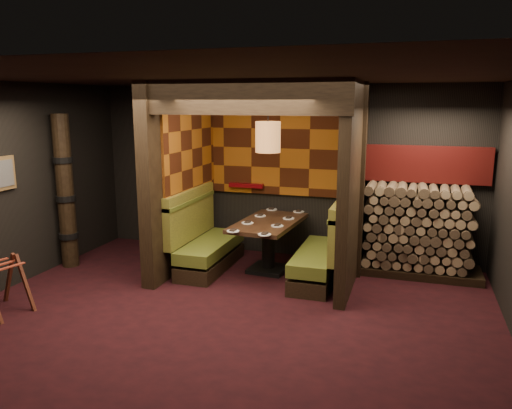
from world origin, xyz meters
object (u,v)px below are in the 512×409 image
(booth_bench_right, at_px, (324,254))
(dining_table, at_px, (268,236))
(luggage_rack, at_px, (1,283))
(totem_column, at_px, (65,193))
(pendant_lamp, at_px, (268,137))
(firewood_stack, at_px, (423,231))
(booth_bench_left, at_px, (204,243))

(booth_bench_right, xyz_separation_m, dining_table, (-0.90, 0.16, 0.16))
(luggage_rack, xyz_separation_m, totem_column, (-0.36, 1.77, 0.81))
(pendant_lamp, bearing_deg, luggage_rack, -138.31)
(pendant_lamp, bearing_deg, dining_table, 90.00)
(booth_bench_right, height_order, totem_column, totem_column)
(booth_bench_right, height_order, dining_table, booth_bench_right)
(totem_column, height_order, firewood_stack, totem_column)
(pendant_lamp, distance_m, totem_column, 3.28)
(dining_table, relative_size, luggage_rack, 2.02)
(booth_bench_right, relative_size, pendant_lamp, 1.59)
(totem_column, bearing_deg, dining_table, 12.99)
(dining_table, distance_m, pendant_lamp, 1.51)
(booth_bench_right, height_order, firewood_stack, firewood_stack)
(booth_bench_right, xyz_separation_m, totem_column, (-3.98, -0.55, 0.79))
(pendant_lamp, xyz_separation_m, totem_column, (-3.09, -0.66, -0.88))
(pendant_lamp, bearing_deg, totem_column, -167.89)
(booth_bench_right, xyz_separation_m, luggage_rack, (-3.62, -2.32, -0.03))
(dining_table, height_order, luggage_rack, dining_table)
(totem_column, bearing_deg, luggage_rack, -78.51)
(booth_bench_left, bearing_deg, totem_column, -165.25)
(luggage_rack, bearing_deg, booth_bench_left, 53.26)
(dining_table, xyz_separation_m, firewood_stack, (2.25, 0.54, 0.12))
(booth_bench_left, height_order, booth_bench_right, same)
(dining_table, relative_size, firewood_stack, 0.90)
(booth_bench_left, xyz_separation_m, totem_column, (-2.09, -0.55, 0.79))
(dining_table, bearing_deg, booth_bench_right, -10.26)
(luggage_rack, bearing_deg, pendant_lamp, 41.69)
(pendant_lamp, height_order, totem_column, pendant_lamp)
(dining_table, xyz_separation_m, totem_column, (-3.09, -0.71, 0.63))
(booth_bench_left, distance_m, luggage_rack, 2.89)
(booth_bench_right, bearing_deg, pendant_lamp, 172.87)
(booth_bench_right, bearing_deg, luggage_rack, -147.40)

